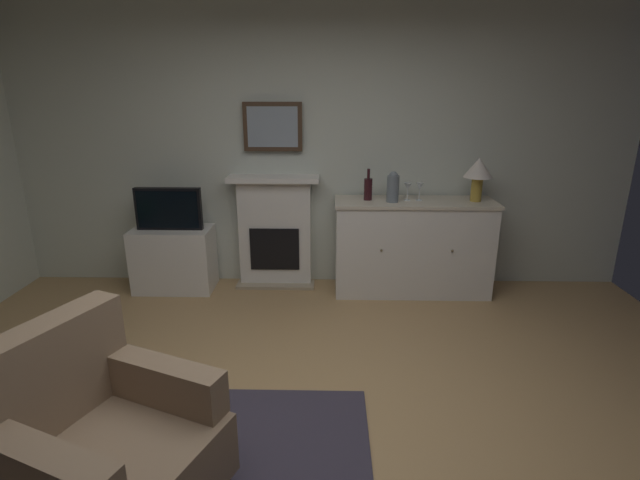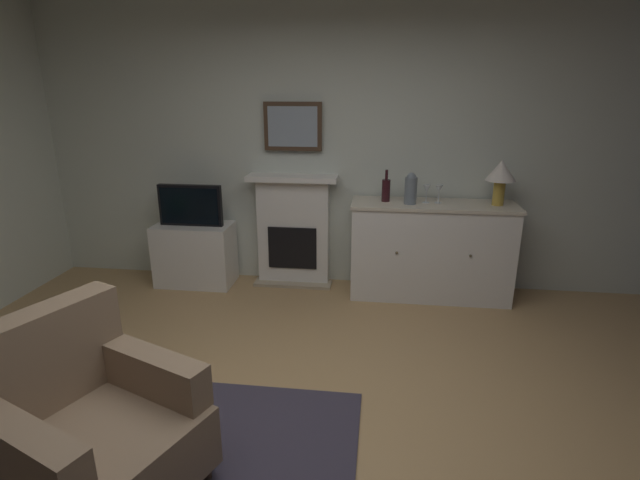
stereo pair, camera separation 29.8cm
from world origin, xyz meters
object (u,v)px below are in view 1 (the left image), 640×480
Objects in this scene: wine_glass_left at (408,187)px; vase_decorative at (393,187)px; table_lamp at (478,171)px; tv_cabinet at (174,259)px; sideboard_cabinet at (412,247)px; wine_bottle at (368,188)px; tv_set at (168,209)px; armchair at (101,444)px; fireplace_unit at (275,231)px; framed_picture at (273,127)px; wine_glass_center at (420,187)px.

vase_decorative is at bearing -156.17° from wine_glass_left.
table_lamp reaches higher than tv_cabinet.
sideboard_cabinet is 0.91m from table_lamp.
wine_bottle is at bearing 160.63° from vase_decorative.
tv_set is 0.60× the size of armchair.
fireplace_unit is 1.06× the size of armchair.
vase_decorative is 2.21m from tv_cabinet.
framed_picture is 3.33× the size of wine_glass_left.
wine_bottle is at bearing -12.41° from framed_picture.
wine_glass_center is at bearing 0.08° from tv_cabinet.
framed_picture is 1.37× the size of table_lamp.
wine_bottle is at bearing 1.07° from tv_set.
table_lamp is 3.60m from armchair.
fireplace_unit is 1.01m from wine_bottle.
table_lamp is 2.42× the size of wine_glass_left.
wine_bottle is (-0.44, 0.03, 0.56)m from sideboard_cabinet.
wine_bottle is 0.47m from wine_glass_center.
fireplace_unit is at bearing 172.39° from sideboard_cabinet.
sideboard_cabinet is (1.33, -0.22, -1.10)m from framed_picture.
wine_glass_center is at bearing 177.96° from table_lamp.
table_lamp reaches higher than vase_decorative.
wine_glass_left is at bearing 178.71° from table_lamp.
tv_set is at bearing 178.85° from vase_decorative.
framed_picture is 0.53× the size of armchair.
armchair is at bearing -79.08° from tv_set.
wine_glass_left is (0.36, -0.01, 0.01)m from wine_bottle.
tv_set reaches higher than tv_cabinet.
sideboard_cabinet is 0.71m from wine_bottle.
table_lamp is 0.65× the size of tv_set.
wine_bottle is at bearing -9.61° from fireplace_unit.
wine_bottle reaches higher than fireplace_unit.
armchair is at bearing -79.18° from tv_cabinet.
table_lamp is 0.53× the size of tv_cabinet.
table_lamp is at bearing -1.29° from wine_glass_left.
wine_bottle is (-0.99, 0.03, -0.17)m from table_lamp.
tv_set is (-2.34, -0.03, -0.21)m from wine_glass_center.
tv_cabinet is at bearing 179.70° from table_lamp.
armchair is at bearing -121.75° from vase_decorative.
armchair is (-1.36, -2.63, -0.63)m from wine_bottle.
sideboard_cabinet is at bearing 12.93° from vase_decorative.
tv_cabinet is (-2.34, -0.00, -0.72)m from wine_glass_center.
wine_bottle is 0.23m from vase_decorative.
tv_set is at bearing -166.69° from framed_picture.
framed_picture is at bearing 80.49° from armchair.
vase_decorative is at bearing -19.37° from wine_bottle.
tv_set is at bearing -179.80° from sideboard_cabinet.
armchair reaches higher than tv_cabinet.
wine_glass_center is 0.59× the size of vase_decorative.
wine_glass_center is (0.04, 0.02, 0.57)m from sideboard_cabinet.
fireplace_unit is 2.83m from armchair.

